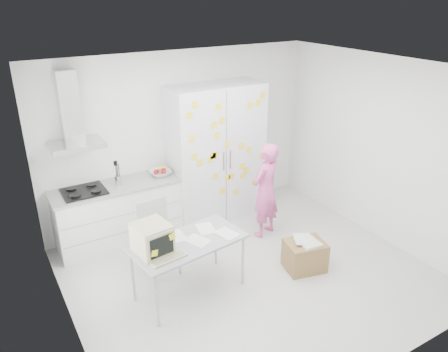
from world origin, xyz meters
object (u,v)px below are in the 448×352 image
desk (166,241)px  cardboard_box (305,255)px  person (265,190)px  chair (157,233)px

desk → cardboard_box: (1.84, -0.35, -0.61)m
cardboard_box → person: bearing=86.3°
chair → cardboard_box: (1.70, -1.01, -0.35)m
desk → cardboard_box: bearing=-18.5°
desk → chair: bearing=70.4°
chair → cardboard_box: size_ratio=1.68×
chair → person: bearing=-1.5°
person → cardboard_box: bearing=66.0°
person → desk: bearing=-0.5°
person → cardboard_box: size_ratio=2.51×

